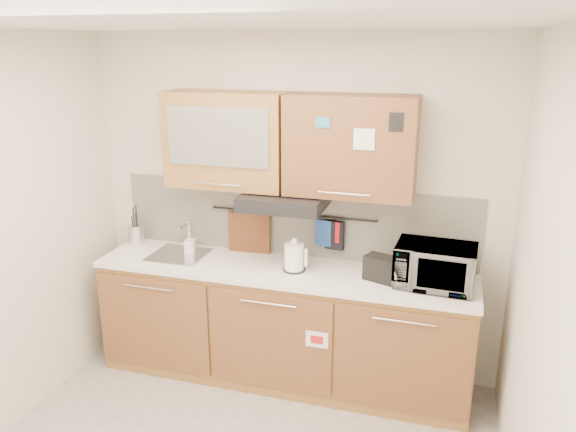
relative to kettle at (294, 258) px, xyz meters
The scene contains 19 objects.
ceiling 1.97m from the kettle, 95.01° to the right, with size 3.20×3.20×0.00m, color white.
wall_back 0.45m from the kettle, 107.06° to the left, with size 3.20×3.20×0.00m, color silver.
wall_right 1.92m from the kettle, 37.92° to the right, with size 3.00×3.00×0.00m, color silver.
base_cabinet 0.62m from the kettle, 166.03° to the left, with size 2.80×0.64×0.88m.
countertop 0.16m from the kettle, 167.29° to the left, with size 2.82×0.62×0.04m, color white.
backsplash 0.38m from the kettle, 107.66° to the left, with size 2.80×0.02×0.56m, color silver.
upper_cabinets 0.83m from the kettle, 124.46° to the left, with size 1.82×0.37×0.70m.
range_hood 0.42m from the kettle, 140.91° to the left, with size 0.60×0.46×0.10m, color black.
sink 0.96m from the kettle, behind, with size 0.42×0.40×0.26m.
utensil_rail 0.39m from the kettle, 109.86° to the left, with size 0.02×0.02×1.30m, color black.
utensil_crock 1.41m from the kettle, behind, with size 0.15×0.15×0.33m.
kettle is the anchor object (origin of this frame).
toaster 0.63m from the kettle, ahead, with size 0.26×0.21×0.18m.
microwave 0.99m from the kettle, ahead, with size 0.53×0.36×0.29m, color #999999.
soap_bottle 0.89m from the kettle, behind, with size 0.08×0.08×0.17m, color #999999.
cutting_board 0.52m from the kettle, 149.15° to the left, with size 0.34×0.03×0.42m, color brown.
oven_mitt 0.33m from the kettle, 59.74° to the left, with size 0.12×0.03×0.20m, color #214B9B.
dark_pouch 0.38m from the kettle, 48.28° to the left, with size 0.14×0.04×0.22m, color black.
pot_holder 0.38m from the kettle, 50.28° to the left, with size 0.13×0.02×0.16m, color red.
Camera 1 is at (1.15, -2.49, 2.51)m, focal length 35.00 mm.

